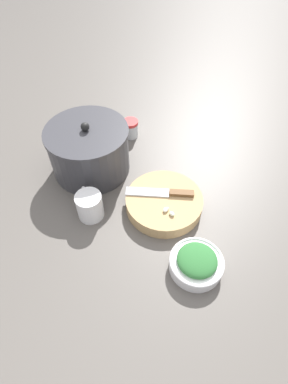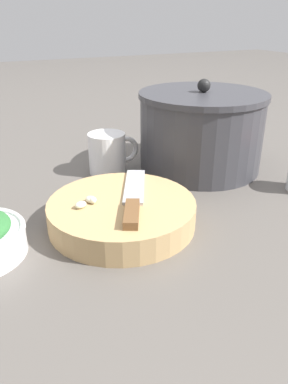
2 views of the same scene
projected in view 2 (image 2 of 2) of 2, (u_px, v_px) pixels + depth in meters
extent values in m
plane|color=#56514C|center=(133.00, 207.00, 0.69)|extent=(5.00, 5.00, 0.00)
cylinder|color=tan|center=(122.00, 213.00, 0.63)|extent=(0.25, 0.25, 0.04)
cube|color=brown|center=(132.00, 214.00, 0.57)|extent=(0.06, 0.08, 0.01)
cube|color=#B2B2B7|center=(135.00, 186.00, 0.67)|extent=(0.09, 0.14, 0.01)
ellipsoid|color=#EFE8CE|center=(91.00, 199.00, 0.61)|extent=(0.02, 0.02, 0.01)
ellipsoid|color=#EEE9C9|center=(92.00, 200.00, 0.61)|extent=(0.01, 0.02, 0.01)
ellipsoid|color=silver|center=(81.00, 205.00, 0.59)|extent=(0.02, 0.02, 0.01)
cylinder|color=white|center=(107.00, 153.00, 0.82)|extent=(0.08, 0.08, 0.09)
torus|color=white|center=(126.00, 150.00, 0.84)|extent=(0.06, 0.01, 0.06)
cylinder|color=#38383D|center=(201.00, 134.00, 0.84)|extent=(0.27, 0.27, 0.16)
cylinder|color=#38383D|center=(203.00, 95.00, 0.80)|extent=(0.28, 0.28, 0.01)
sphere|color=black|center=(204.00, 85.00, 0.79)|extent=(0.03, 0.03, 0.03)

